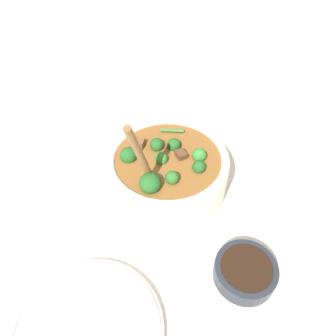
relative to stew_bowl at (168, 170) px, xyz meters
name	(u,v)px	position (x,y,z in m)	size (l,w,h in m)	color
ground_plane	(168,188)	(0.00, 0.00, -0.05)	(4.00, 4.00, 0.00)	silver
stew_bowl	(168,170)	(0.00, 0.00, 0.00)	(0.23, 0.23, 0.24)	white
condiment_bowl	(245,271)	(-0.15, 0.17, -0.04)	(0.10, 0.10, 0.03)	#232833
empty_plate	(85,333)	(0.09, 0.29, -0.05)	(0.23, 0.23, 0.02)	white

